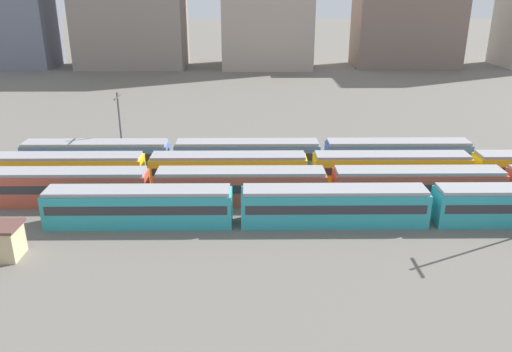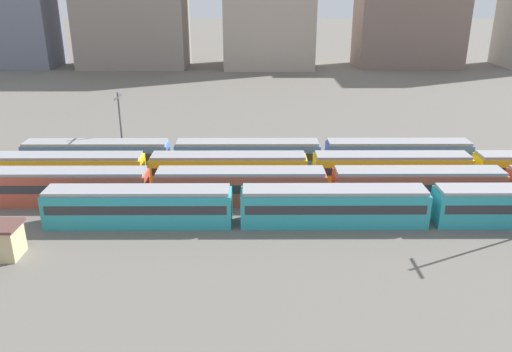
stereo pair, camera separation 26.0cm
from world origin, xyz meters
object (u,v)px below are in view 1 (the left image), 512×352
train_track_3 (247,155)px  catenary_pole_1 (120,124)px  train_track_1 (505,185)px  train_track_2 (310,169)px  signal_hut (1,241)px

train_track_3 → catenary_pole_1: bearing=169.6°
train_track_1 → train_track_2: size_ratio=1.51×
catenary_pole_1 → signal_hut: bearing=-100.4°
train_track_3 → signal_hut: 30.28m
train_track_2 → train_track_3: same height
signal_hut → catenary_pole_1: bearing=79.6°
train_track_3 → signal_hut: size_ratio=15.50×
train_track_3 → catenary_pole_1: size_ratio=6.02×
train_track_2 → catenary_pole_1: bearing=160.9°
catenary_pole_1 → signal_hut: (-4.56, -24.87, -3.62)m
train_track_2 → signal_hut: train_track_2 is taller
catenary_pole_1 → train_track_2: bearing=-19.1°
train_track_3 → signal_hut: bearing=-133.8°
train_track_2 → train_track_3: (-7.31, 5.20, -0.00)m
train_track_3 → catenary_pole_1: 16.97m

